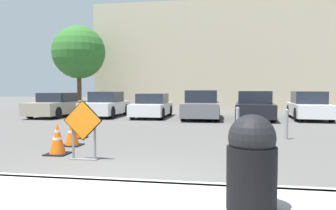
{
  "coord_description": "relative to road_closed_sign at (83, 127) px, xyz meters",
  "views": [
    {
      "loc": [
        1.7,
        -4.94,
        1.58
      ],
      "look_at": [
        -0.6,
        8.98,
        0.89
      ],
      "focal_mm": 35.0,
      "sensor_mm": 36.0,
      "label": 1
    }
  ],
  "objects": [
    {
      "name": "traffic_cone_second",
      "position": [
        -1.08,
        1.68,
        -0.35
      ],
      "size": [
        0.52,
        0.52,
        0.78
      ],
      "color": "black",
      "rests_on": "ground_plane"
    },
    {
      "name": "street_tree_behind_lot",
      "position": [
        -7.45,
        16.13,
        3.56
      ],
      "size": [
        3.89,
        3.89,
        6.25
      ],
      "color": "#513823",
      "rests_on": "ground_plane"
    },
    {
      "name": "parked_car_nearest",
      "position": [
        -6.34,
        10.7,
        -0.1
      ],
      "size": [
        1.82,
        4.56,
        1.37
      ],
      "rotation": [
        0.0,
        0.0,
        3.13
      ],
      "color": "#A39984",
      "rests_on": "ground_plane"
    },
    {
      "name": "parked_car_sixth",
      "position": [
        7.5,
        11.12,
        -0.07
      ],
      "size": [
        1.97,
        4.3,
        1.46
      ],
      "rotation": [
        0.0,
        0.0,
        3.08
      ],
      "color": "white",
      "rests_on": "ground_plane"
    },
    {
      "name": "bollard_nearest",
      "position": [
        3.54,
        3.86,
        -0.21
      ],
      "size": [
        0.12,
        0.12,
        1.01
      ],
      "color": "gray",
      "rests_on": "ground_plane"
    },
    {
      "name": "parked_car_fourth",
      "position": [
        1.96,
        10.73,
        -0.04
      ],
      "size": [
        1.96,
        4.71,
        1.51
      ],
      "rotation": [
        0.0,
        0.0,
        3.16
      ],
      "color": "slate",
      "rests_on": "ground_plane"
    },
    {
      "name": "parked_car_second",
      "position": [
        -3.57,
        11.22,
        -0.08
      ],
      "size": [
        1.85,
        4.46,
        1.43
      ],
      "rotation": [
        0.0,
        0.0,
        3.17
      ],
      "color": "silver",
      "rests_on": "ground_plane"
    },
    {
      "name": "curb_lip",
      "position": [
        1.34,
        -1.89,
        -0.67
      ],
      "size": [
        30.25,
        0.2,
        0.14
      ],
      "color": "#ADAAA3",
      "rests_on": "ground_plane"
    },
    {
      "name": "parked_car_fifth",
      "position": [
        4.73,
        10.82,
        -0.06
      ],
      "size": [
        2.15,
        4.62,
        1.48
      ],
      "rotation": [
        0.0,
        0.0,
        3.08
      ],
      "color": "black",
      "rests_on": "ground_plane"
    },
    {
      "name": "ground_plane",
      "position": [
        1.34,
        8.11,
        -0.74
      ],
      "size": [
        96.0,
        96.0,
        0.0
      ],
      "primitive_type": "plane",
      "color": "#565451"
    },
    {
      "name": "bollard_second",
      "position": [
        5.05,
        3.86,
        -0.23
      ],
      "size": [
        0.12,
        0.12,
        0.96
      ],
      "color": "gray",
      "rests_on": "ground_plane"
    },
    {
      "name": "road_closed_sign",
      "position": [
        0.0,
        0.0,
        0.0
      ],
      "size": [
        0.91,
        0.2,
        1.34
      ],
      "color": "black",
      "rests_on": "ground_plane"
    },
    {
      "name": "traffic_cone_third",
      "position": [
        -1.46,
        3.03,
        -0.42
      ],
      "size": [
        0.4,
        0.4,
        0.65
      ],
      "color": "black",
      "rests_on": "ground_plane"
    },
    {
      "name": "trash_bin",
      "position": [
        3.4,
        -2.87,
        -0.02
      ],
      "size": [
        0.59,
        0.59,
        1.14
      ],
      "color": "black",
      "rests_on": "sidewalk_strip"
    },
    {
      "name": "traffic_cone_nearest",
      "position": [
        -0.87,
        0.47,
        -0.37
      ],
      "size": [
        0.52,
        0.52,
        0.76
      ],
      "color": "black",
      "rests_on": "ground_plane"
    },
    {
      "name": "building_facade_backdrop",
      "position": [
        2.73,
        21.28,
        3.51
      ],
      "size": [
        20.15,
        5.0,
        8.49
      ],
      "color": "beige",
      "rests_on": "ground_plane"
    },
    {
      "name": "parked_car_third",
      "position": [
        -0.8,
        11.05,
        -0.12
      ],
      "size": [
        1.78,
        4.11,
        1.33
      ],
      "rotation": [
        0.0,
        0.0,
        3.14
      ],
      "color": "white",
      "rests_on": "ground_plane"
    }
  ]
}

